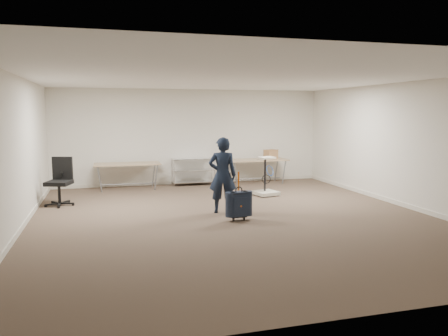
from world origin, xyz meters
name	(u,v)px	position (x,y,z in m)	size (l,w,h in m)	color
ground	(234,218)	(0.00, 0.00, 0.00)	(9.00, 9.00, 0.00)	#4C3E2E
room_shell	(217,202)	(0.00, 1.38, 0.05)	(8.00, 9.00, 9.00)	silver
folding_table_left	(127,165)	(-1.90, 3.95, 0.68)	(1.80, 0.75, 0.73)	tan
folding_table_right	(257,161)	(1.90, 3.95, 0.68)	(1.80, 0.75, 0.73)	tan
wire_shelf	(193,170)	(0.00, 4.20, 0.44)	(1.22, 0.47, 0.80)	silver
person	(222,175)	(-0.11, 0.51, 0.81)	(0.59, 0.39, 1.62)	black
suitcase	(239,204)	(0.02, -0.24, 0.33)	(0.37, 0.23, 0.97)	black
office_chair	(60,191)	(-3.52, 2.25, 0.33)	(0.67, 0.67, 1.10)	black
equipment_cart	(266,185)	(1.48, 2.08, 0.26)	(0.65, 0.65, 1.00)	beige
cardboard_box	(271,154)	(2.37, 4.04, 0.87)	(0.36, 0.27, 0.27)	#A3814C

